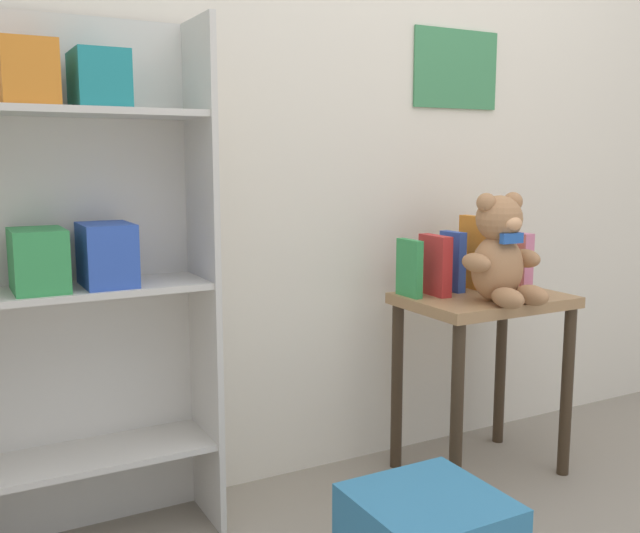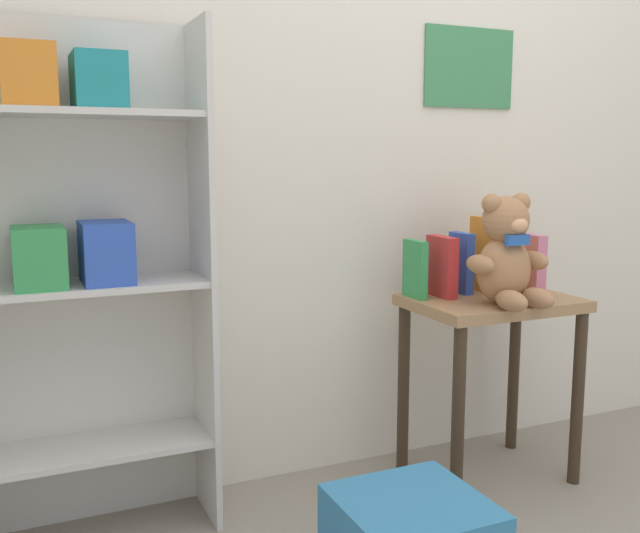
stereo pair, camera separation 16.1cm
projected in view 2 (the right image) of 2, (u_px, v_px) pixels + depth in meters
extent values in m
cube|color=silver|center=(384.00, 107.00, 2.44)|extent=(4.80, 0.06, 2.50)
cube|color=#3D8451|center=(469.00, 68.00, 2.52)|extent=(0.37, 0.01, 0.28)
cube|color=beige|center=(203.00, 278.00, 2.08)|extent=(0.02, 0.26, 1.46)
cube|color=beige|center=(70.00, 280.00, 2.05)|extent=(0.73, 0.02, 1.46)
cube|color=beige|center=(83.00, 449.00, 2.01)|extent=(0.70, 0.24, 0.02)
cube|color=beige|center=(74.00, 287.00, 1.94)|extent=(0.70, 0.24, 0.02)
cube|color=beige|center=(65.00, 113.00, 1.87)|extent=(0.70, 0.24, 0.02)
cube|color=orange|center=(28.00, 76.00, 1.81)|extent=(0.13, 0.18, 0.16)
cube|color=teal|center=(98.00, 82.00, 1.88)|extent=(0.13, 0.18, 0.14)
cube|color=#33934C|center=(39.00, 257.00, 1.88)|extent=(0.13, 0.18, 0.16)
cube|color=#2D51B7|center=(106.00, 252.00, 1.95)|extent=(0.13, 0.18, 0.17)
cube|color=#9E754C|center=(492.00, 303.00, 2.35)|extent=(0.54, 0.38, 0.04)
cylinder|color=#37291A|center=(457.00, 420.00, 2.15)|extent=(0.04, 0.04, 0.58)
cylinder|color=#37291A|center=(578.00, 398.00, 2.34)|extent=(0.04, 0.04, 0.58)
cylinder|color=#37291A|center=(403.00, 388.00, 2.44)|extent=(0.04, 0.04, 0.58)
cylinder|color=#37291A|center=(514.00, 372.00, 2.63)|extent=(0.04, 0.04, 0.58)
ellipsoid|color=#A8754C|center=(504.00, 270.00, 2.23)|extent=(0.18, 0.14, 0.21)
sphere|color=#A8754C|center=(506.00, 220.00, 2.20)|extent=(0.15, 0.15, 0.15)
sphere|color=#A8754C|center=(492.00, 204.00, 2.17)|extent=(0.06, 0.06, 0.06)
sphere|color=#A8754C|center=(521.00, 203.00, 2.22)|extent=(0.06, 0.06, 0.06)
ellipsoid|color=tan|center=(519.00, 225.00, 2.15)|extent=(0.06, 0.04, 0.04)
ellipsoid|color=#A8754C|center=(480.00, 265.00, 2.17)|extent=(0.06, 0.12, 0.06)
ellipsoid|color=#A8754C|center=(534.00, 261.00, 2.25)|extent=(0.06, 0.12, 0.06)
ellipsoid|color=#A8754C|center=(512.00, 301.00, 2.13)|extent=(0.06, 0.13, 0.06)
ellipsoid|color=#A8754C|center=(538.00, 298.00, 2.17)|extent=(0.06, 0.13, 0.06)
cube|color=#2356B2|center=(517.00, 240.00, 2.16)|extent=(0.08, 0.02, 0.03)
cube|color=#33934C|center=(414.00, 269.00, 2.32)|extent=(0.03, 0.12, 0.19)
cube|color=red|center=(442.00, 267.00, 2.35)|extent=(0.04, 0.14, 0.20)
cube|color=#2D51B7|center=(461.00, 263.00, 2.41)|extent=(0.04, 0.10, 0.21)
cube|color=orange|center=(485.00, 254.00, 2.44)|extent=(0.04, 0.14, 0.26)
cube|color=gold|center=(507.00, 255.00, 2.48)|extent=(0.03, 0.15, 0.24)
cube|color=#D17093|center=(530.00, 261.00, 2.52)|extent=(0.04, 0.13, 0.19)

